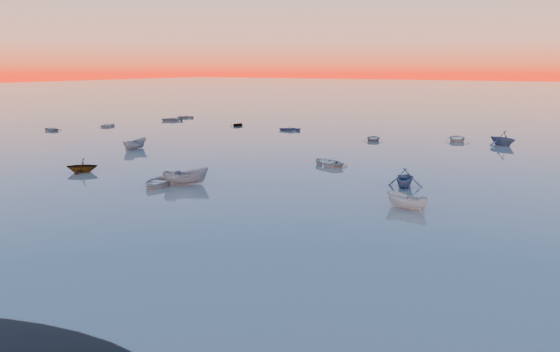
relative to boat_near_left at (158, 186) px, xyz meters
The scene contains 5 objects.
ground 76.99m from the boat_near_left, 80.79° to the left, with size 600.00×600.00×0.00m, color slate.
moored_fleet 31.51m from the boat_near_left, 66.99° to the left, with size 124.00×58.00×1.20m, color beige, non-canonical shape.
boat_near_left is the anchor object (origin of this frame).
boat_near_center 2.53m from the boat_near_left, 39.17° to the left, with size 4.23×1.79×1.46m, color slate.
boat_near_right 22.67m from the boat_near_left, 27.94° to the left, with size 3.87×1.74×1.35m, color #3B4D70.
Camera 1 is at (21.55, -13.37, 10.91)m, focal length 35.00 mm.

